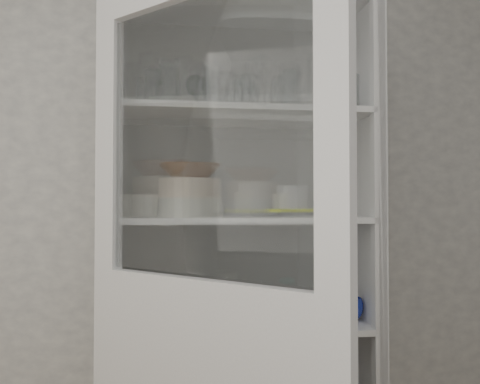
# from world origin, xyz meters

# --- Properties ---
(wall_back) EXTENTS (3.60, 0.02, 2.60)m
(wall_back) POSITION_xyz_m (0.00, 1.50, 1.30)
(wall_back) COLOR #959595
(wall_back) RESTS_ON ground
(pantry_cabinet) EXTENTS (1.00, 0.45, 2.10)m
(pantry_cabinet) POSITION_xyz_m (0.20, 1.34, 0.94)
(pantry_cabinet) COLOR silver
(pantry_cabinet) RESTS_ON floor
(cupboard_door) EXTENTS (0.66, 0.66, 2.00)m
(cupboard_door) POSITION_xyz_m (0.02, 0.73, 0.87)
(cupboard_door) COLOR silver
(cupboard_door) RESTS_ON floor
(tumbler_0) EXTENTS (0.07, 0.07, 0.13)m
(tumbler_0) POSITION_xyz_m (-0.13, 1.15, 1.73)
(tumbler_0) COLOR silver
(tumbler_0) RESTS_ON shelf_glass
(tumbler_1) EXTENTS (0.10, 0.10, 0.15)m
(tumbler_1) POSITION_xyz_m (-0.07, 1.11, 1.74)
(tumbler_1) COLOR silver
(tumbler_1) RESTS_ON shelf_glass
(tumbler_2) EXTENTS (0.08, 0.08, 0.14)m
(tumbler_2) POSITION_xyz_m (0.08, 1.14, 1.73)
(tumbler_2) COLOR silver
(tumbler_2) RESTS_ON shelf_glass
(tumbler_3) EXTENTS (0.07, 0.07, 0.13)m
(tumbler_3) POSITION_xyz_m (0.14, 1.17, 1.72)
(tumbler_3) COLOR silver
(tumbler_3) RESTS_ON shelf_glass
(tumbler_4) EXTENTS (0.08, 0.08, 0.13)m
(tumbler_4) POSITION_xyz_m (0.36, 1.12, 1.73)
(tumbler_4) COLOR silver
(tumbler_4) RESTS_ON shelf_glass
(tumbler_5) EXTENTS (0.08, 0.08, 0.14)m
(tumbler_5) POSITION_xyz_m (0.37, 1.14, 1.73)
(tumbler_5) COLOR silver
(tumbler_5) RESTS_ON shelf_glass
(tumbler_6) EXTENTS (0.08, 0.08, 0.13)m
(tumbler_6) POSITION_xyz_m (0.60, 1.15, 1.73)
(tumbler_6) COLOR silver
(tumbler_6) RESTS_ON shelf_glass
(tumbler_7) EXTENTS (0.07, 0.07, 0.13)m
(tumbler_7) POSITION_xyz_m (-0.17, 1.29, 1.73)
(tumbler_7) COLOR silver
(tumbler_7) RESTS_ON shelf_glass
(tumbler_8) EXTENTS (0.07, 0.07, 0.13)m
(tumbler_8) POSITION_xyz_m (0.06, 1.26, 1.73)
(tumbler_8) COLOR silver
(tumbler_8) RESTS_ON shelf_glass
(tumbler_9) EXTENTS (0.09, 0.09, 0.14)m
(tumbler_9) POSITION_xyz_m (0.21, 1.28, 1.73)
(tumbler_9) COLOR silver
(tumbler_9) RESTS_ON shelf_glass
(tumbler_10) EXTENTS (0.09, 0.09, 0.14)m
(tumbler_10) POSITION_xyz_m (0.18, 1.27, 1.73)
(tumbler_10) COLOR silver
(tumbler_10) RESTS_ON shelf_glass
(tumbler_11) EXTENTS (0.09, 0.09, 0.15)m
(tumbler_11) POSITION_xyz_m (0.24, 1.27, 1.74)
(tumbler_11) COLOR silver
(tumbler_11) RESTS_ON shelf_glass
(goblet_0) EXTENTS (0.08, 0.08, 0.17)m
(goblet_0) POSITION_xyz_m (0.03, 1.36, 1.75)
(goblet_0) COLOR silver
(goblet_0) RESTS_ON shelf_glass
(goblet_1) EXTENTS (0.08, 0.08, 0.19)m
(goblet_1) POSITION_xyz_m (0.03, 1.36, 1.75)
(goblet_1) COLOR silver
(goblet_1) RESTS_ON shelf_glass
(goblet_2) EXTENTS (0.07, 0.07, 0.15)m
(goblet_2) POSITION_xyz_m (0.26, 1.39, 1.74)
(goblet_2) COLOR silver
(goblet_2) RESTS_ON shelf_glass
(goblet_3) EXTENTS (0.08, 0.08, 0.19)m
(goblet_3) POSITION_xyz_m (0.61, 1.38, 1.75)
(goblet_3) COLOR silver
(goblet_3) RESTS_ON shelf_glass
(plate_stack_front) EXTENTS (0.24, 0.24, 0.07)m
(plate_stack_front) POSITION_xyz_m (0.00, 1.22, 1.30)
(plate_stack_front) COLOR beige
(plate_stack_front) RESTS_ON shelf_plates
(plate_stack_back) EXTENTS (0.23, 0.23, 0.08)m
(plate_stack_back) POSITION_xyz_m (-0.16, 1.37, 1.30)
(plate_stack_back) COLOR beige
(plate_stack_back) RESTS_ON shelf_plates
(cream_bowl) EXTENTS (0.29, 0.29, 0.07)m
(cream_bowl) POSITION_xyz_m (0.00, 1.22, 1.37)
(cream_bowl) COLOR beige
(cream_bowl) RESTS_ON plate_stack_front
(terracotta_bowl) EXTENTS (0.23, 0.23, 0.06)m
(terracotta_bowl) POSITION_xyz_m (0.00, 1.22, 1.43)
(terracotta_bowl) COLOR brown
(terracotta_bowl) RESTS_ON cream_bowl
(glass_platter) EXTENTS (0.39, 0.39, 0.02)m
(glass_platter) POSITION_xyz_m (0.40, 1.28, 1.27)
(glass_platter) COLOR silver
(glass_platter) RESTS_ON shelf_plates
(yellow_trivet) EXTENTS (0.18, 0.18, 0.01)m
(yellow_trivet) POSITION_xyz_m (0.40, 1.28, 1.28)
(yellow_trivet) COLOR yellow
(yellow_trivet) RESTS_ON glass_platter
(white_ramekin) EXTENTS (0.14, 0.14, 0.06)m
(white_ramekin) POSITION_xyz_m (0.40, 1.28, 1.32)
(white_ramekin) COLOR beige
(white_ramekin) RESTS_ON yellow_trivet
(grey_bowl_stack) EXTENTS (0.12, 0.12, 0.12)m
(grey_bowl_stack) POSITION_xyz_m (0.41, 1.27, 1.32)
(grey_bowl_stack) COLOR #BCBCBC
(grey_bowl_stack) RESTS_ON shelf_plates
(mug_blue) EXTENTS (0.14, 0.14, 0.09)m
(mug_blue) POSITION_xyz_m (0.61, 1.21, 0.91)
(mug_blue) COLOR navy
(mug_blue) RESTS_ON shelf_mugs
(mug_teal) EXTENTS (0.13, 0.13, 0.10)m
(mug_teal) POSITION_xyz_m (0.37, 1.29, 0.91)
(mug_teal) COLOR #188475
(mug_teal) RESTS_ON shelf_mugs
(mug_white) EXTENTS (0.11, 0.11, 0.10)m
(mug_white) POSITION_xyz_m (0.27, 1.15, 0.91)
(mug_white) COLOR beige
(mug_white) RESTS_ON shelf_mugs
(teal_jar) EXTENTS (0.08, 0.08, 0.10)m
(teal_jar) POSITION_xyz_m (0.14, 1.29, 0.91)
(teal_jar) COLOR #188475
(teal_jar) RESTS_ON shelf_mugs
(measuring_cups) EXTENTS (0.11, 0.11, 0.04)m
(measuring_cups) POSITION_xyz_m (-0.06, 1.18, 0.88)
(measuring_cups) COLOR #ABABAB
(measuring_cups) RESTS_ON shelf_mugs
(white_canister) EXTENTS (0.14, 0.14, 0.14)m
(white_canister) POSITION_xyz_m (-0.17, 1.32, 0.93)
(white_canister) COLOR beige
(white_canister) RESTS_ON shelf_mugs
(tumbler_12) EXTENTS (0.07, 0.07, 0.13)m
(tumbler_12) POSITION_xyz_m (0.34, 1.21, 1.73)
(tumbler_12) COLOR silver
(tumbler_12) RESTS_ON shelf_glass
(tumbler_13) EXTENTS (0.07, 0.07, 0.14)m
(tumbler_13) POSITION_xyz_m (0.11, 1.22, 1.73)
(tumbler_13) COLOR silver
(tumbler_13) RESTS_ON shelf_glass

